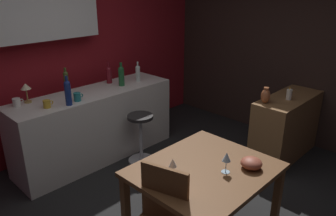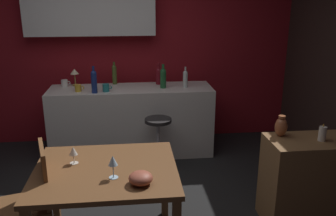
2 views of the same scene
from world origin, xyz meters
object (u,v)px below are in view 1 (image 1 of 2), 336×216
(wine_bottle_olive, at_px, (66,80))
(bar_stool, at_px, (141,137))
(cup_teal, at_px, (77,97))
(vase_copper, at_px, (266,96))
(cup_white, at_px, (17,102))
(wine_bottle_ruby, at_px, (109,74))
(fruit_bowl, at_px, (251,163))
(wine_bottle_cobalt, at_px, (68,92))
(counter_lamp, at_px, (26,89))
(wine_glass_right, at_px, (173,163))
(wine_bottle_clear, at_px, (138,72))
(cup_mustard, at_px, (47,104))
(wine_glass_left, at_px, (227,158))
(pillar_candle_tall, at_px, (289,94))
(dining_table, at_px, (204,177))
(sideboard_cabinet, at_px, (285,127))
(wine_bottle_green, at_px, (121,75))

(wine_bottle_olive, bearing_deg, bar_stool, -55.48)
(cup_teal, xyz_separation_m, vase_copper, (1.64, -1.46, -0.04))
(cup_white, bearing_deg, wine_bottle_ruby, 0.04)
(fruit_bowl, distance_m, wine_bottle_cobalt, 2.08)
(cup_teal, relative_size, counter_lamp, 0.52)
(wine_glass_right, relative_size, wine_bottle_clear, 0.53)
(fruit_bowl, xyz_separation_m, cup_mustard, (-0.70, 2.10, 0.16))
(wine_glass_left, relative_size, wine_bottle_cobalt, 0.54)
(wine_bottle_ruby, bearing_deg, counter_lamp, 178.44)
(counter_lamp, relative_size, pillar_candle_tall, 1.44)
(fruit_bowl, bearing_deg, wine_bottle_cobalt, 103.71)
(dining_table, height_order, sideboard_cabinet, sideboard_cabinet)
(wine_bottle_green, bearing_deg, wine_glass_left, -105.46)
(wine_glass_left, bearing_deg, sideboard_cabinet, 10.75)
(fruit_bowl, xyz_separation_m, wine_bottle_cobalt, (-0.49, 2.00, 0.27))
(fruit_bowl, height_order, wine_bottle_olive, wine_bottle_olive)
(sideboard_cabinet, xyz_separation_m, counter_lamp, (-2.47, 1.93, 0.65))
(dining_table, distance_m, cup_mustard, 1.90)
(cup_mustard, distance_m, cup_white, 0.35)
(wine_bottle_clear, bearing_deg, wine_bottle_green, -178.56)
(fruit_bowl, height_order, cup_mustard, cup_mustard)
(sideboard_cabinet, bearing_deg, pillar_candle_tall, -163.43)
(bar_stool, height_order, wine_bottle_olive, wine_bottle_olive)
(cup_teal, distance_m, cup_white, 0.64)
(cup_mustard, bearing_deg, counter_lamp, 104.14)
(wine_glass_left, relative_size, wine_bottle_green, 0.58)
(wine_bottle_green, distance_m, cup_white, 1.30)
(wine_glass_left, bearing_deg, fruit_bowl, -29.81)
(wine_bottle_cobalt, distance_m, pillar_candle_tall, 2.61)
(wine_glass_left, distance_m, wine_bottle_cobalt, 1.92)
(dining_table, bearing_deg, wine_bottle_green, 71.44)
(wine_glass_right, bearing_deg, wine_bottle_green, 63.28)
(dining_table, bearing_deg, wine_bottle_clear, 64.06)
(cup_teal, bearing_deg, wine_bottle_ruby, 25.34)
(bar_stool, xyz_separation_m, wine_bottle_olive, (-0.52, 0.76, 0.70))
(pillar_candle_tall, bearing_deg, dining_table, -174.73)
(wine_glass_right, height_order, wine_bottle_green, wine_bottle_green)
(fruit_bowl, height_order, wine_bottle_ruby, wine_bottle_ruby)
(dining_table, height_order, wine_bottle_ruby, wine_bottle_ruby)
(sideboard_cabinet, height_order, wine_bottle_cobalt, wine_bottle_cobalt)
(wine_bottle_olive, distance_m, cup_teal, 0.42)
(bar_stool, height_order, pillar_candle_tall, pillar_candle_tall)
(fruit_bowl, xyz_separation_m, wine_bottle_clear, (0.66, 2.17, 0.23))
(wine_bottle_clear, height_order, pillar_candle_tall, wine_bottle_clear)
(fruit_bowl, relative_size, wine_bottle_ruby, 0.61)
(dining_table, height_order, wine_bottle_green, wine_bottle_green)
(cup_mustard, bearing_deg, dining_table, -76.75)
(wine_glass_right, distance_m, wine_bottle_clear, 2.14)
(cup_mustard, height_order, pillar_candle_tall, cup_mustard)
(wine_bottle_cobalt, bearing_deg, wine_glass_left, -81.25)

